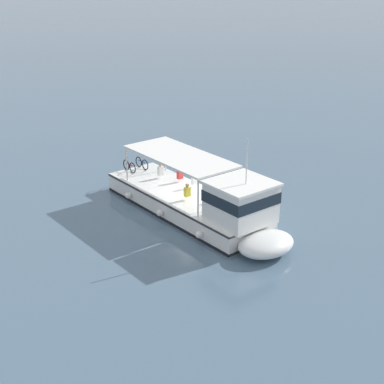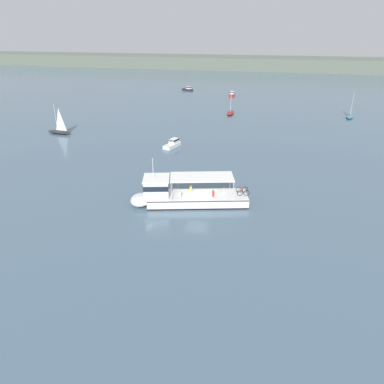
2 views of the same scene
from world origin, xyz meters
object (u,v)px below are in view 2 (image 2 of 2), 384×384
object	(u,v)px
ferry_main	(183,195)
sailboat_far_right	(350,115)
motorboat_off_stern	(188,89)
motorboat_off_bow	(173,143)
sailboat_horizon_west	(59,131)
sailboat_horizon_east	(231,112)
motorboat_far_left	(232,94)

from	to	relation	value
ferry_main	sailboat_far_right	size ratio (longest dim) A/B	2.42
sailboat_far_right	motorboat_off_stern	size ratio (longest dim) A/B	1.41
motorboat_off_bow	sailboat_far_right	bearing A→B (deg)	43.88
sailboat_horizon_west	sailboat_horizon_east	world-z (taller)	same
motorboat_off_bow	sailboat_far_right	distance (m)	43.31
ferry_main	motorboat_off_stern	xyz separation A→B (m)	(-20.38, 77.58, -0.47)
ferry_main	motorboat_off_stern	bearing A→B (deg)	104.72
sailboat_horizon_east	motorboat_off_bow	bearing A→B (deg)	-101.21
motorboat_far_left	motorboat_off_stern	world-z (taller)	same
sailboat_horizon_west	motorboat_off_stern	bearing A→B (deg)	80.28
motorboat_far_left	sailboat_far_right	distance (m)	36.24
motorboat_far_left	ferry_main	bearing A→B (deg)	-85.72
motorboat_off_bow	motorboat_off_stern	distance (m)	59.40
ferry_main	motorboat_off_bow	world-z (taller)	ferry_main
sailboat_horizon_west	sailboat_far_right	size ratio (longest dim) A/B	1.00
motorboat_off_bow	motorboat_far_left	bearing A→B (deg)	87.80
motorboat_far_left	motorboat_off_stern	distance (m)	16.41
sailboat_horizon_west	motorboat_far_left	size ratio (longest dim) A/B	1.47
sailboat_horizon_west	sailboat_horizon_east	bearing A→B (deg)	41.36
ferry_main	sailboat_horizon_west	size ratio (longest dim) A/B	2.42
motorboat_off_bow	motorboat_off_stern	xyz separation A→B (m)	(-13.09, 57.94, 0.00)
ferry_main	motorboat_off_stern	distance (m)	80.21
motorboat_far_left	sailboat_horizon_east	xyz separation A→B (m)	(3.36, -24.49, -0.00)
ferry_main	motorboat_far_left	bearing A→B (deg)	94.28
ferry_main	sailboat_horizon_east	distance (m)	46.62
sailboat_horizon_east	motorboat_off_stern	distance (m)	36.07
ferry_main	motorboat_off_bow	size ratio (longest dim) A/B	3.42
sailboat_far_right	motorboat_off_stern	xyz separation A→B (m)	(-44.31, 27.91, 0.00)
sailboat_horizon_east	sailboat_far_right	bearing A→B (deg)	6.80
ferry_main	motorboat_far_left	xyz separation A→B (m)	(-5.32, 71.07, -0.47)
ferry_main	motorboat_off_bow	distance (m)	20.95
motorboat_off_stern	sailboat_horizon_west	bearing A→B (deg)	-99.72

